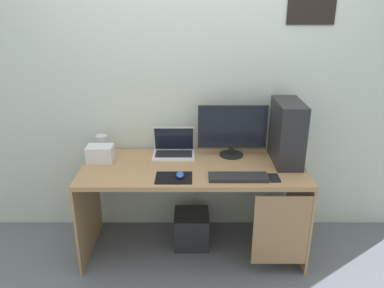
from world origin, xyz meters
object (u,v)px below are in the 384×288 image
Objects in this scene: laptop at (173,149)px; keyboard at (237,177)px; projector at (99,154)px; cell_phone at (273,178)px; pc_tower at (286,132)px; subwoofer at (190,229)px; mouse_left at (179,175)px; speaker at (101,145)px; monitor at (231,130)px.

laptop reaches higher than keyboard.
projector is 1.33m from cell_phone.
pc_tower is at bearing 65.01° from cell_phone.
subwoofer is at bearing 155.57° from cell_phone.
laptop is at bearing 98.59° from mouse_left.
laptop is 3.51× the size of mouse_left.
keyboard is 4.38× the size of mouse_left.
speaker is at bearing 156.21° from keyboard.
pc_tower is 1.11m from subwoofer.
cell_phone is at bearing -24.43° from subwoofer.
projector reaches higher than mouse_left.
subwoofer is at bearing -15.17° from speaker.
mouse_left reaches higher than subwoofer.
cell_phone is 0.46× the size of subwoofer.
monitor is at bearing 91.10° from keyboard.
monitor reaches higher than subwoofer.
monitor is at bearing -2.64° from speaker.
keyboard is (1.06, -0.47, -0.07)m from speaker.
cell_phone is at bearing -19.43° from speaker.
cell_phone is at bearing -114.99° from pc_tower.
cell_phone is at bearing -57.63° from monitor.
keyboard is 3.23× the size of cell_phone.
keyboard is (-0.40, -0.30, -0.23)m from pc_tower.
mouse_left is at bearing -24.57° from projector.
projector is at bearing 166.79° from cell_phone.
mouse_left is 0.74× the size of cell_phone.
subwoofer is (0.73, -0.20, -0.67)m from speaker.
projector is 0.71× the size of subwoofer.
projector is 1.09m from keyboard.
subwoofer is (-0.33, 0.27, -0.61)m from keyboard.
laptop reaches higher than mouse_left.
pc_tower reaches higher than cell_phone.
subwoofer is at bearing -3.06° from projector.
projector is at bearing -173.85° from monitor.
projector is (-0.57, -0.13, 0.02)m from laptop.
speaker is 1.62× the size of mouse_left.
subwoofer is at bearing -177.33° from pc_tower.
pc_tower is at bearing -6.43° from speaker.
mouse_left is (-0.40, -0.40, -0.20)m from monitor.
monitor reaches higher than speaker.
laptop is (-0.47, 0.02, -0.17)m from monitor.
keyboard is 0.26m from cell_phone.
monitor is at bearing 24.80° from subwoofer.
speaker is (-1.05, 0.05, -0.14)m from monitor.
keyboard is 0.41m from mouse_left.
speaker is 1.40m from cell_phone.
pc_tower is 0.55m from keyboard.
laptop is 0.65m from keyboard.
cell_phone is (0.26, 0.00, -0.01)m from keyboard.
mouse_left is (0.06, -0.42, -0.02)m from laptop.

